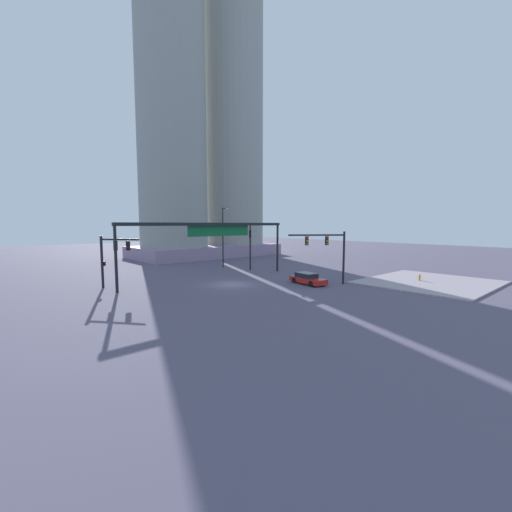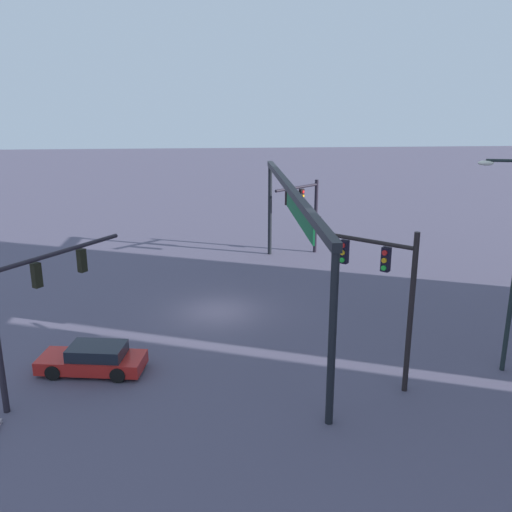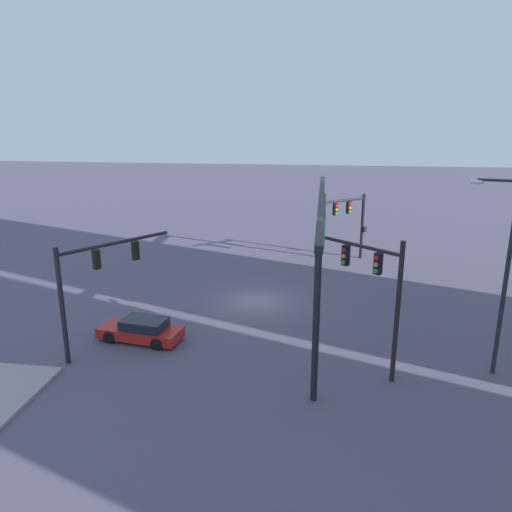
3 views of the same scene
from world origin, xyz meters
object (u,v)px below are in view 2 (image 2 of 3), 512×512
traffic_signal_near_corner (307,206)px  traffic_signal_cross_street (32,295)px  sedan_car_approaching (93,359)px  traffic_signal_opposite_side (388,283)px

traffic_signal_near_corner → traffic_signal_cross_street: (18.39, -13.37, 0.47)m
traffic_signal_cross_street → sedan_car_approaching: size_ratio=1.26×
traffic_signal_near_corner → traffic_signal_cross_street: 22.74m
traffic_signal_opposite_side → traffic_signal_cross_street: size_ratio=1.12×
traffic_signal_near_corner → sedan_car_approaching: size_ratio=1.17×
traffic_signal_near_corner → traffic_signal_opposite_side: bearing=51.4°
traffic_signal_cross_street → traffic_signal_opposite_side: bearing=-56.1°
traffic_signal_opposite_side → traffic_signal_cross_street: (-0.27, -13.46, -0.25)m
traffic_signal_opposite_side → traffic_signal_cross_street: bearing=39.8°
traffic_signal_opposite_side → traffic_signal_cross_street: traffic_signal_opposite_side is taller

